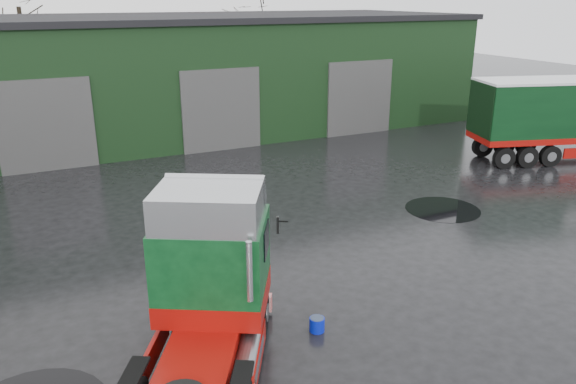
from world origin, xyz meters
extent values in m
plane|color=black|center=(0.00, 0.00, 0.00)|extent=(100.00, 100.00, 0.00)
cube|color=black|center=(2.00, 20.00, 3.00)|extent=(32.00, 12.00, 6.00)
cube|color=black|center=(2.00, 20.00, 6.15)|extent=(32.40, 12.40, 0.30)
cylinder|color=#0819B8|center=(-1.50, -2.26, 0.16)|extent=(0.44, 0.44, 0.33)
cylinder|color=black|center=(6.33, 2.60, 0.00)|extent=(2.67, 2.67, 0.01)
camera|label=1|loc=(-6.96, -11.99, 7.29)|focal=35.00mm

